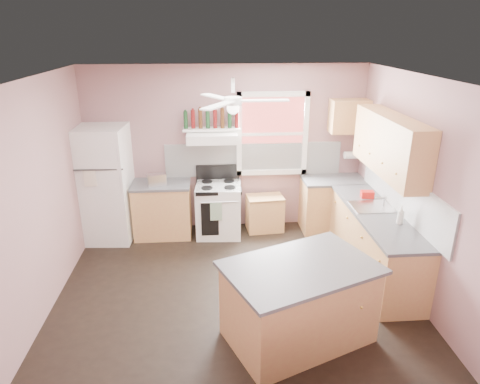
{
  "coord_description": "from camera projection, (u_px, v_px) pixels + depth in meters",
  "views": [
    {
      "loc": [
        -0.28,
        -4.77,
        3.2
      ],
      "look_at": [
        0.1,
        0.3,
        1.25
      ],
      "focal_mm": 32.0,
      "sensor_mm": 36.0,
      "label": 1
    }
  ],
  "objects": [
    {
      "name": "floor",
      "position": [
        234.0,
        289.0,
        5.61
      ],
      "size": [
        4.5,
        4.5,
        0.0
      ],
      "primitive_type": "plane",
      "color": "black",
      "rests_on": "ground"
    },
    {
      "name": "ceiling",
      "position": [
        233.0,
        78.0,
        4.64
      ],
      "size": [
        4.5,
        4.5,
        0.0
      ],
      "primitive_type": "plane",
      "color": "white",
      "rests_on": "ground"
    },
    {
      "name": "wall_back",
      "position": [
        226.0,
        149.0,
        7.01
      ],
      "size": [
        4.5,
        0.05,
        2.7
      ],
      "primitive_type": "cube",
      "color": "#8C6566",
      "rests_on": "ground"
    },
    {
      "name": "wall_right",
      "position": [
        417.0,
        188.0,
        5.28
      ],
      "size": [
        0.05,
        4.0,
        2.7
      ],
      "primitive_type": "cube",
      "color": "#8C6566",
      "rests_on": "ground"
    },
    {
      "name": "wall_left",
      "position": [
        38.0,
        199.0,
        4.96
      ],
      "size": [
        0.05,
        4.0,
        2.7
      ],
      "primitive_type": "cube",
      "color": "#8C6566",
      "rests_on": "ground"
    },
    {
      "name": "backsplash_back",
      "position": [
        253.0,
        159.0,
        7.07
      ],
      "size": [
        2.9,
        0.03,
        0.55
      ],
      "primitive_type": "cube",
      "color": "white",
      "rests_on": "wall_back"
    },
    {
      "name": "backsplash_right",
      "position": [
        402.0,
        193.0,
        5.62
      ],
      "size": [
        0.03,
        2.6,
        0.55
      ],
      "primitive_type": "cube",
      "color": "white",
      "rests_on": "wall_right"
    },
    {
      "name": "window_view",
      "position": [
        272.0,
        134.0,
        6.93
      ],
      "size": [
        1.0,
        0.02,
        1.2
      ],
      "primitive_type": "cube",
      "color": "maroon",
      "rests_on": "wall_back"
    },
    {
      "name": "window_frame",
      "position": [
        272.0,
        134.0,
        6.91
      ],
      "size": [
        1.16,
        0.07,
        1.36
      ],
      "primitive_type": "cube",
      "color": "white",
      "rests_on": "wall_back"
    },
    {
      "name": "refrigerator",
      "position": [
        105.0,
        184.0,
        6.69
      ],
      "size": [
        0.82,
        0.8,
        1.83
      ],
      "primitive_type": "cube",
      "rotation": [
        0.0,
        0.0,
        -0.06
      ],
      "color": "white",
      "rests_on": "floor"
    },
    {
      "name": "base_cabinet_left",
      "position": [
        163.0,
        210.0,
        6.96
      ],
      "size": [
        0.9,
        0.6,
        0.86
      ],
      "primitive_type": "cube",
      "color": "#BB7D4E",
      "rests_on": "floor"
    },
    {
      "name": "counter_left",
      "position": [
        161.0,
        184.0,
        6.8
      ],
      "size": [
        0.92,
        0.62,
        0.04
      ],
      "primitive_type": "cube",
      "color": "#48484A",
      "rests_on": "base_cabinet_left"
    },
    {
      "name": "toaster",
      "position": [
        157.0,
        180.0,
        6.68
      ],
      "size": [
        0.31,
        0.23,
        0.18
      ],
      "primitive_type": "cube",
      "rotation": [
        0.0,
        0.0,
        0.27
      ],
      "color": "silver",
      "rests_on": "counter_left"
    },
    {
      "name": "stove",
      "position": [
        219.0,
        210.0,
        6.99
      ],
      "size": [
        0.75,
        0.68,
        0.86
      ],
      "primitive_type": "cube",
      "rotation": [
        0.0,
        0.0,
        -0.06
      ],
      "color": "white",
      "rests_on": "floor"
    },
    {
      "name": "range_hood",
      "position": [
        212.0,
        137.0,
        6.64
      ],
      "size": [
        0.78,
        0.5,
        0.14
      ],
      "primitive_type": "cube",
      "color": "white",
      "rests_on": "wall_back"
    },
    {
      "name": "bottle_shelf",
      "position": [
        212.0,
        129.0,
        6.72
      ],
      "size": [
        0.9,
        0.26,
        0.03
      ],
      "primitive_type": "cube",
      "color": "white",
      "rests_on": "range_hood"
    },
    {
      "name": "cart",
      "position": [
        265.0,
        213.0,
        7.17
      ],
      "size": [
        0.62,
        0.44,
        0.59
      ],
      "primitive_type": "cube",
      "rotation": [
        0.0,
        0.0,
        0.09
      ],
      "color": "#BB7D4E",
      "rests_on": "floor"
    },
    {
      "name": "base_cabinet_corner",
      "position": [
        332.0,
        205.0,
        7.16
      ],
      "size": [
        1.0,
        0.6,
        0.86
      ],
      "primitive_type": "cube",
      "color": "#BB7D4E",
      "rests_on": "floor"
    },
    {
      "name": "base_cabinet_right",
      "position": [
        374.0,
        244.0,
        5.87
      ],
      "size": [
        0.6,
        2.2,
        0.86
      ],
      "primitive_type": "cube",
      "color": "#BB7D4E",
      "rests_on": "floor"
    },
    {
      "name": "counter_corner",
      "position": [
        334.0,
        180.0,
        7.0
      ],
      "size": [
        1.02,
        0.62,
        0.04
      ],
      "primitive_type": "cube",
      "color": "#48484A",
      "rests_on": "base_cabinet_corner"
    },
    {
      "name": "counter_right",
      "position": [
        377.0,
        214.0,
        5.71
      ],
      "size": [
        0.62,
        2.22,
        0.04
      ],
      "primitive_type": "cube",
      "color": "#48484A",
      "rests_on": "base_cabinet_right"
    },
    {
      "name": "sink",
      "position": [
        372.0,
        207.0,
        5.89
      ],
      "size": [
        0.55,
        0.45,
        0.03
      ],
      "primitive_type": "cube",
      "color": "silver",
      "rests_on": "counter_right"
    },
    {
      "name": "faucet",
      "position": [
        384.0,
        202.0,
        5.87
      ],
      "size": [
        0.03,
        0.03,
        0.14
      ],
      "primitive_type": "cylinder",
      "color": "silver",
      "rests_on": "sink"
    },
    {
      "name": "upper_cabinet_right",
      "position": [
        390.0,
        145.0,
        5.58
      ],
      "size": [
        0.33,
        1.8,
        0.76
      ],
      "primitive_type": "cube",
      "color": "#BB7D4E",
      "rests_on": "wall_right"
    },
    {
      "name": "upper_cabinet_corner",
      "position": [
        349.0,
        116.0,
        6.77
      ],
      "size": [
        0.6,
        0.33,
        0.52
      ],
      "primitive_type": "cube",
      "color": "#BB7D4E",
      "rests_on": "wall_back"
    },
    {
      "name": "paper_towel",
      "position": [
        352.0,
        155.0,
        7.04
      ],
      "size": [
        0.26,
        0.12,
        0.12
      ],
      "primitive_type": "cylinder",
      "rotation": [
        0.0,
        1.57,
        0.0
      ],
      "color": "white",
      "rests_on": "wall_back"
    },
    {
      "name": "island",
      "position": [
        299.0,
        304.0,
        4.59
      ],
      "size": [
        1.71,
        1.42,
        0.86
      ],
      "primitive_type": "cube",
      "rotation": [
        0.0,
        0.0,
        0.4
      ],
      "color": "#BB7D4E",
      "rests_on": "floor"
    },
    {
      "name": "island_top",
      "position": [
        301.0,
        268.0,
        4.43
      ],
      "size": [
        1.82,
        1.53,
        0.04
      ],
      "primitive_type": "cube",
      "rotation": [
        0.0,
        0.0,
        0.4
      ],
      "color": "#48484A",
      "rests_on": "island"
    },
    {
      "name": "ceiling_fan_hub",
      "position": [
        233.0,
        101.0,
        4.73
      ],
      "size": [
        0.2,
        0.2,
        0.08
      ],
      "primitive_type": "cylinder",
      "color": "white",
      "rests_on": "ceiling"
    },
    {
      "name": "soap_bottle",
      "position": [
        401.0,
        215.0,
        5.34
      ],
      "size": [
        0.13,
        0.13,
        0.24
      ],
      "primitive_type": "imported",
      "rotation": [
        0.0,
        0.0,
        2.46
      ],
      "color": "silver",
      "rests_on": "counter_right"
    },
    {
      "name": "red_caddy",
      "position": [
        367.0,
        194.0,
        6.2
      ],
      "size": [
        0.19,
        0.14,
        0.1
      ],
      "primitive_type": "cube",
      "rotation": [
        0.0,
        0.0,
        -0.11
      ],
      "color": "red",
      "rests_on": "counter_right"
    },
    {
      "name": "wine_bottles",
      "position": [
        212.0,
        119.0,
        6.66
      ],
      "size": [
        0.86,
        0.06,
        0.31
      ],
      "color": "#143819",
      "rests_on": "bottle_shelf"
    }
  ]
}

